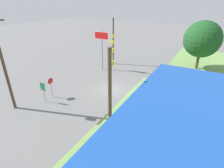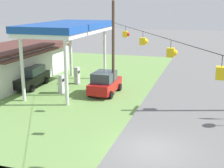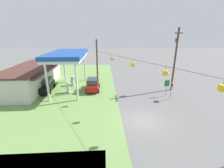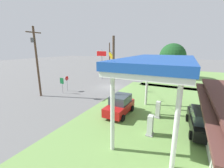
% 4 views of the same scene
% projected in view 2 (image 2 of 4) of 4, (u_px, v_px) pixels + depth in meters
% --- Properties ---
extents(ground_plane, '(160.00, 160.00, 0.00)m').
position_uv_depth(ground_plane, '(151.00, 149.00, 17.09)').
color(ground_plane, slate).
extents(grass_verge_station_corner, '(36.00, 28.00, 0.04)m').
position_uv_depth(grass_verge_station_corner, '(20.00, 79.00, 32.99)').
color(grass_verge_station_corner, '#6B934C').
rests_on(grass_verge_station_corner, ground).
extents(gas_station_canopy, '(10.68, 5.23, 6.06)m').
position_uv_depth(gas_station_canopy, '(68.00, 29.00, 27.85)').
color(gas_station_canopy, silver).
rests_on(gas_station_canopy, ground).
extents(gas_station_store, '(14.35, 6.35, 3.60)m').
position_uv_depth(gas_station_store, '(15.00, 63.00, 31.89)').
color(gas_station_store, silver).
rests_on(gas_station_store, ground).
extents(fuel_pump_near, '(0.71, 0.56, 1.70)m').
position_uv_depth(fuel_pump_near, '(61.00, 85.00, 27.43)').
color(fuel_pump_near, gray).
rests_on(fuel_pump_near, ground).
extents(fuel_pump_far, '(0.71, 0.56, 1.70)m').
position_uv_depth(fuel_pump_far, '(77.00, 76.00, 30.65)').
color(fuel_pump_far, gray).
rests_on(fuel_pump_far, ground).
extents(car_at_pumps_front, '(4.23, 2.15, 2.03)m').
position_uv_depth(car_at_pumps_front, '(105.00, 83.00, 27.18)').
color(car_at_pumps_front, '#AD1414').
rests_on(car_at_pumps_front, ground).
extents(car_at_pumps_rear, '(5.15, 2.42, 1.97)m').
position_uv_depth(car_at_pumps_rear, '(30.00, 77.00, 29.48)').
color(car_at_pumps_rear, black).
rests_on(car_at_pumps_rear, ground).
extents(signal_span_gantry, '(18.74, 10.24, 7.98)m').
position_uv_depth(signal_span_gantry, '(154.00, 72.00, 15.98)').
color(signal_span_gantry, '#4C3828').
rests_on(signal_span_gantry, ground).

